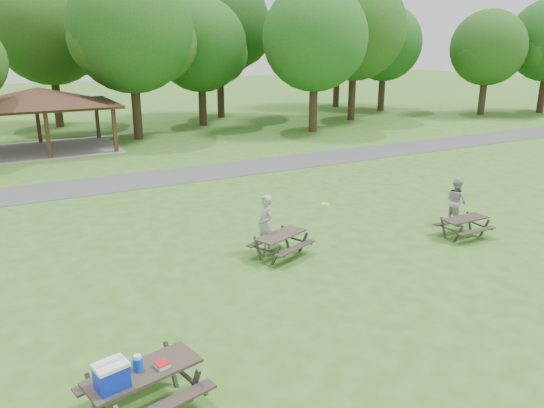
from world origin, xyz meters
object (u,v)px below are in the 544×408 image
Objects in this scene: picnic_table_middle at (281,239)px; picnic_table_near at (134,378)px; frisbee_thrower at (266,224)px; frisbee_catcher at (456,201)px.

picnic_table_near is at bearing -138.24° from picnic_table_middle.
picnic_table_middle is at bearing 29.50° from frisbee_thrower.
picnic_table_near is 1.24× the size of frisbee_thrower.
frisbee_thrower is 1.11× the size of frisbee_catcher.
frisbee_catcher is (7.09, -0.32, 0.30)m from picnic_table_middle.
frisbee_catcher reaches higher than picnic_table_near.
frisbee_thrower is at bearing 120.71° from picnic_table_middle.
frisbee_catcher is (12.93, 4.91, 0.04)m from picnic_table_near.
picnic_table_near is 1.38× the size of frisbee_catcher.
frisbee_thrower reaches higher than picnic_table_middle.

